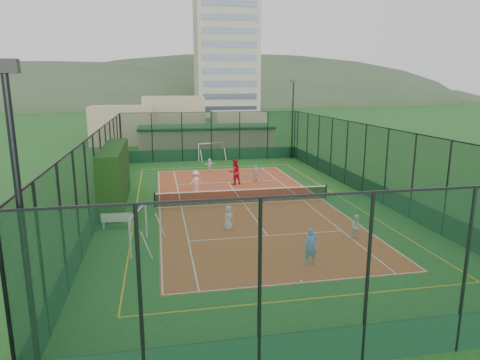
# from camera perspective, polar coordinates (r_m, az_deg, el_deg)

# --- Properties ---
(ground) EXTENTS (300.00, 300.00, 0.00)m
(ground) POSITION_cam_1_polar(r_m,az_deg,el_deg) (28.45, 0.48, -3.14)
(ground) COLOR #1B501C
(ground) RESTS_ON ground
(court_slab) EXTENTS (11.17, 23.97, 0.01)m
(court_slab) POSITION_cam_1_polar(r_m,az_deg,el_deg) (28.45, 0.48, -3.13)
(court_slab) COLOR #A33C24
(court_slab) RESTS_ON ground
(tennis_net) EXTENTS (11.67, 0.12, 1.06)m
(tennis_net) POSITION_cam_1_polar(r_m,az_deg,el_deg) (28.31, 0.48, -2.11)
(tennis_net) COLOR black
(tennis_net) RESTS_ON ground
(perimeter_fence) EXTENTS (18.12, 34.12, 5.00)m
(perimeter_fence) POSITION_cam_1_polar(r_m,az_deg,el_deg) (27.88, 0.49, 1.81)
(perimeter_fence) COLOR #10321C
(perimeter_fence) RESTS_ON ground
(floodlight_sw) EXTENTS (0.60, 0.26, 8.25)m
(floodlight_sw) POSITION_cam_1_polar(r_m,az_deg,el_deg) (11.32, -26.85, -7.27)
(floodlight_sw) COLOR black
(floodlight_sw) RESTS_ON ground
(floodlight_ne) EXTENTS (0.60, 0.26, 8.25)m
(floodlight_ne) POSITION_cam_1_polar(r_m,az_deg,el_deg) (45.79, 7.02, 7.99)
(floodlight_ne) COLOR black
(floodlight_ne) RESTS_ON ground
(clubhouse) EXTENTS (15.20, 7.20, 3.15)m
(clubhouse) POSITION_cam_1_polar(r_m,az_deg,el_deg) (49.53, -4.56, 5.42)
(clubhouse) COLOR tan
(clubhouse) RESTS_ON ground
(apartment_tower) EXTENTS (15.00, 12.00, 30.00)m
(apartment_tower) POSITION_cam_1_polar(r_m,az_deg,el_deg) (110.47, -1.88, 16.35)
(apartment_tower) COLOR beige
(apartment_tower) RESTS_ON ground
(distant_hills) EXTENTS (200.00, 60.00, 24.00)m
(distant_hills) POSITION_cam_1_polar(r_m,az_deg,el_deg) (177.10, -9.27, 9.91)
(distant_hills) COLOR #384C33
(distant_hills) RESTS_ON ground
(hedge_left) EXTENTS (1.31, 8.72, 3.82)m
(hedge_left) POSITION_cam_1_polar(r_m,az_deg,el_deg) (29.19, -16.35, 0.60)
(hedge_left) COLOR black
(hedge_left) RESTS_ON ground
(white_bench) EXTENTS (1.68, 0.54, 0.93)m
(white_bench) POSITION_cam_1_polar(r_m,az_deg,el_deg) (24.47, -16.06, -5.14)
(white_bench) COLOR white
(white_bench) RESTS_ON ground
(futsal_goal_near) EXTENTS (2.98, 1.48, 1.85)m
(futsal_goal_near) POSITION_cam_1_polar(r_m,az_deg,el_deg) (21.24, -13.37, -6.40)
(futsal_goal_near) COLOR white
(futsal_goal_near) RESTS_ON ground
(futsal_goal_far) EXTENTS (2.88, 1.55, 1.79)m
(futsal_goal_far) POSITION_cam_1_polar(r_m,az_deg,el_deg) (44.71, -3.94, 3.78)
(futsal_goal_far) COLOR white
(futsal_goal_far) RESTS_ON ground
(child_near_left) EXTENTS (0.79, 0.75, 1.36)m
(child_near_left) POSITION_cam_1_polar(r_m,az_deg,el_deg) (23.22, -1.54, -5.01)
(child_near_left) COLOR silver
(child_near_left) RESTS_ON court_slab
(child_near_mid) EXTENTS (0.63, 0.45, 1.60)m
(child_near_mid) POSITION_cam_1_polar(r_m,az_deg,el_deg) (19.15, 9.45, -8.70)
(child_near_mid) COLOR #548DEF
(child_near_mid) RESTS_ON court_slab
(child_near_right) EXTENTS (0.71, 0.60, 1.29)m
(child_near_right) POSITION_cam_1_polar(r_m,az_deg,el_deg) (22.61, 15.31, -6.06)
(child_near_right) COLOR white
(child_near_right) RESTS_ON court_slab
(child_far_left) EXTENTS (1.15, 1.01, 1.55)m
(child_far_left) POSITION_cam_1_polar(r_m,az_deg,el_deg) (31.61, -5.92, -0.14)
(child_far_left) COLOR white
(child_far_left) RESTS_ON court_slab
(child_far_right) EXTENTS (0.85, 0.46, 1.38)m
(child_far_right) POSITION_cam_1_polar(r_m,az_deg,el_deg) (34.58, 2.10, 0.88)
(child_far_right) COLOR silver
(child_far_right) RESTS_ON court_slab
(child_far_back) EXTENTS (1.11, 0.67, 1.15)m
(child_far_back) POSITION_cam_1_polar(r_m,az_deg,el_deg) (39.06, -4.06, 2.04)
(child_far_back) COLOR white
(child_far_back) RESTS_ON court_slab
(coach) EXTENTS (1.17, 1.03, 2.01)m
(coach) POSITION_cam_1_polar(r_m,az_deg,el_deg) (33.65, -0.71, 1.11)
(coach) COLOR red
(coach) RESTS_ON court_slab
(tennis_balls) EXTENTS (2.58, 1.20, 0.07)m
(tennis_balls) POSITION_cam_1_polar(r_m,az_deg,el_deg) (29.33, 0.84, -2.57)
(tennis_balls) COLOR #CCE033
(tennis_balls) RESTS_ON court_slab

